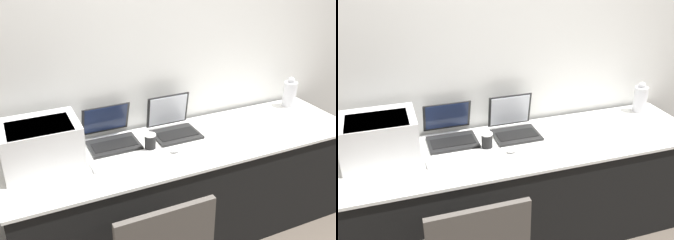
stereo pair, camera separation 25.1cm
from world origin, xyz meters
The scene contains 9 objects.
wall_back centered at (0.00, 0.72, 1.30)m, with size 8.00×0.05×2.60m.
table centered at (0.00, 0.33, 0.36)m, with size 2.40×0.68×0.73m.
printer centered at (-0.92, 0.44, 0.88)m, with size 0.45×0.35×0.27m.
laptop_left centered at (-0.47, 0.55, 0.78)m, with size 0.33×0.33×0.24m.
laptop_right centered at (-0.04, 0.50, 0.79)m, with size 0.31×0.29×0.25m.
external_keyboard centered at (-0.45, 0.27, 0.74)m, with size 0.45×0.12×0.02m.
coffee_cup centered at (-0.28, 0.34, 0.79)m, with size 0.08×0.08×0.12m.
mouse centered at (-0.14, 0.25, 0.75)m, with size 0.07×0.05×0.03m.
metal_pitcher centered at (1.02, 0.55, 0.84)m, with size 0.10×0.10×0.24m.
Camera 2 is at (-0.86, -1.80, 1.99)m, focal length 42.00 mm.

